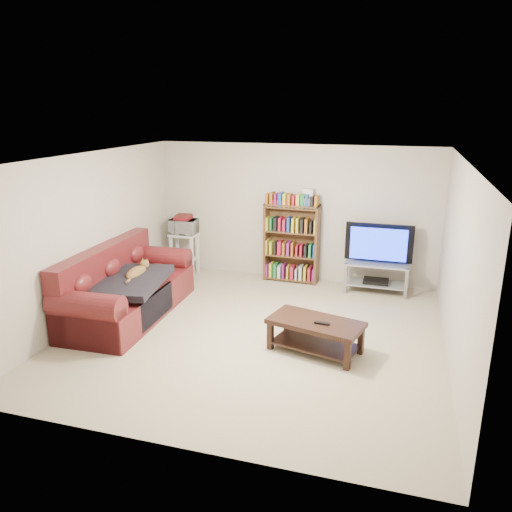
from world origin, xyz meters
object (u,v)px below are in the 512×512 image
(coffee_table, at_px, (315,330))
(tv_stand, at_px, (376,272))
(sofa, at_px, (124,292))
(bookshelf, at_px, (292,242))

(coffee_table, relative_size, tv_stand, 1.23)
(coffee_table, bearing_deg, sofa, -172.72)
(sofa, bearing_deg, coffee_table, -8.67)
(sofa, height_order, coffee_table, sofa)
(tv_stand, distance_m, bookshelf, 1.55)
(sofa, distance_m, coffee_table, 2.98)
(sofa, height_order, bookshelf, bookshelf)
(coffee_table, xyz_separation_m, tv_stand, (0.61, 2.41, 0.05))
(sofa, relative_size, tv_stand, 2.38)
(coffee_table, xyz_separation_m, bookshelf, (-0.89, 2.57, 0.42))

